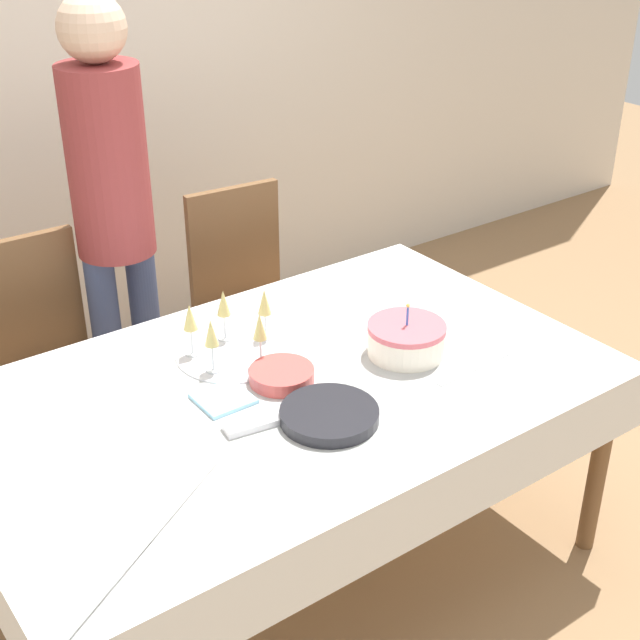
% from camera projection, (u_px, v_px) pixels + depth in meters
% --- Properties ---
extents(ground_plane, '(12.00, 12.00, 0.00)m').
position_uv_depth(ground_plane, '(288.00, 565.00, 3.00)').
color(ground_plane, '#93704C').
extents(wall_back, '(8.00, 0.05, 2.70)m').
position_uv_depth(wall_back, '(35.00, 64.00, 3.65)').
color(wall_back, silver).
rests_on(wall_back, ground_plane).
extents(dining_table, '(1.93, 1.19, 0.73)m').
position_uv_depth(dining_table, '(285.00, 411.00, 2.71)').
color(dining_table, white).
rests_on(dining_table, ground_plane).
extents(dining_chair_far_left, '(0.43, 0.43, 0.95)m').
position_uv_depth(dining_chair_far_left, '(44.00, 359.00, 3.19)').
color(dining_chair_far_left, brown).
rests_on(dining_chair_far_left, ground_plane).
extents(dining_chair_far_right, '(0.45, 0.45, 0.95)m').
position_uv_depth(dining_chair_far_right, '(248.00, 296.00, 3.63)').
color(dining_chair_far_right, brown).
rests_on(dining_chair_far_right, ground_plane).
extents(birthday_cake, '(0.25, 0.25, 0.18)m').
position_uv_depth(birthday_cake, '(406.00, 339.00, 2.79)').
color(birthday_cake, silver).
rests_on(birthday_cake, dining_table).
extents(champagne_tray, '(0.37, 0.37, 0.18)m').
position_uv_depth(champagne_tray, '(232.00, 335.00, 2.78)').
color(champagne_tray, silver).
rests_on(champagne_tray, dining_table).
extents(plate_stack_main, '(0.28, 0.28, 0.03)m').
position_uv_depth(plate_stack_main, '(329.00, 415.00, 2.48)').
color(plate_stack_main, black).
rests_on(plate_stack_main, dining_table).
extents(plate_stack_dessert, '(0.20, 0.20, 0.04)m').
position_uv_depth(plate_stack_dessert, '(281.00, 375.00, 2.66)').
color(plate_stack_dessert, '#CC4C47').
rests_on(plate_stack_dessert, dining_table).
extents(cake_knife, '(0.30, 0.03, 0.00)m').
position_uv_depth(cake_knife, '(474.00, 369.00, 2.73)').
color(cake_knife, silver).
rests_on(cake_knife, dining_table).
extents(fork_pile, '(0.18, 0.09, 0.02)m').
position_uv_depth(fork_pile, '(254.00, 423.00, 2.46)').
color(fork_pile, silver).
rests_on(fork_pile, dining_table).
extents(napkin_pile, '(0.15, 0.15, 0.01)m').
position_uv_depth(napkin_pile, '(223.00, 398.00, 2.57)').
color(napkin_pile, '#8CC6E0').
rests_on(napkin_pile, dining_table).
extents(person_standing, '(0.28, 0.28, 1.74)m').
position_uv_depth(person_standing, '(111.00, 195.00, 3.12)').
color(person_standing, '#3F4C72').
rests_on(person_standing, ground_plane).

